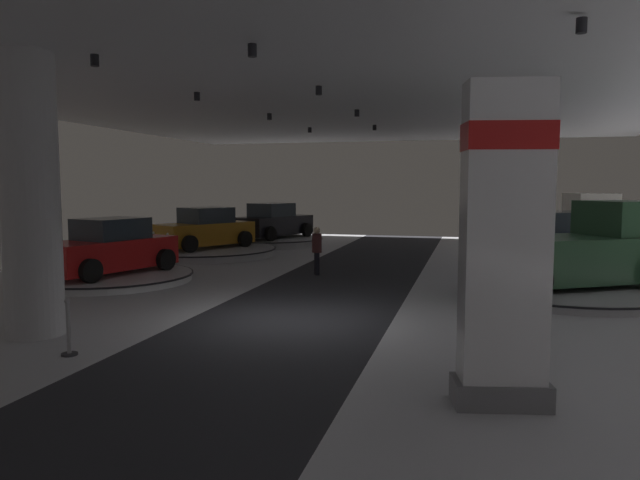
% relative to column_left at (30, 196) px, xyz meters
% --- Properties ---
extents(ground, '(24.00, 44.00, 0.06)m').
position_rel_column_left_xyz_m(ground, '(4.50, 2.45, -2.77)').
color(ground, silver).
extents(ceiling_with_spotlights, '(24.00, 44.00, 0.39)m').
position_rel_column_left_xyz_m(ceiling_with_spotlights, '(4.50, 2.45, 2.80)').
color(ceiling_with_spotlights, silver).
extents(column_left, '(1.10, 1.10, 5.50)m').
position_rel_column_left_xyz_m(column_left, '(0.00, 0.00, 0.00)').
color(column_left, silver).
rests_on(column_left, ground).
extents(brand_sign_pylon, '(1.37, 0.89, 4.31)m').
position_rel_column_left_xyz_m(brand_sign_pylon, '(8.76, -1.53, -0.53)').
color(brand_sign_pylon, slate).
rests_on(brand_sign_pylon, ground).
extents(display_platform_mid_left, '(5.13, 5.13, 0.24)m').
position_rel_column_left_xyz_m(display_platform_mid_left, '(-2.50, 6.02, -2.61)').
color(display_platform_mid_left, silver).
rests_on(display_platform_mid_left, ground).
extents(display_car_mid_left, '(3.09, 4.53, 1.71)m').
position_rel_column_left_xyz_m(display_car_mid_left, '(-2.49, 6.05, -1.74)').
color(display_car_mid_left, red).
rests_on(display_car_mid_left, display_platform_mid_left).
extents(display_platform_far_right, '(5.52, 5.52, 0.36)m').
position_rel_column_left_xyz_m(display_platform_far_right, '(11.11, 11.60, -2.55)').
color(display_platform_far_right, silver).
rests_on(display_platform_far_right, ground).
extents(display_car_far_right, '(4.54, 3.69, 1.71)m').
position_rel_column_left_xyz_m(display_car_far_right, '(11.13, 11.61, -1.63)').
color(display_car_far_right, navy).
rests_on(display_car_far_right, display_platform_far_right).
extents(display_platform_mid_right, '(5.68, 5.68, 0.23)m').
position_rel_column_left_xyz_m(display_platform_mid_right, '(10.85, 7.27, -2.62)').
color(display_platform_mid_right, '#B7B7BC').
rests_on(display_platform_mid_right, ground).
extents(pickup_truck_mid_right, '(5.62, 4.60, 2.30)m').
position_rel_column_left_xyz_m(pickup_truck_mid_right, '(11.13, 7.43, -1.58)').
color(pickup_truck_mid_right, '#2D5638').
rests_on(pickup_truck_mid_right, display_platform_mid_right).
extents(display_platform_far_left, '(6.10, 6.10, 0.31)m').
position_rel_column_left_xyz_m(display_platform_far_left, '(-2.65, 12.93, -2.58)').
color(display_platform_far_left, '#B7B7BC').
rests_on(display_platform_far_left, ground).
extents(display_car_far_left, '(3.58, 4.56, 1.71)m').
position_rel_column_left_xyz_m(display_car_far_left, '(-2.63, 12.95, -1.67)').
color(display_car_far_left, '#B77519').
rests_on(display_car_far_left, display_platform_far_left).
extents(display_platform_deep_right, '(5.77, 5.77, 0.31)m').
position_rel_column_left_xyz_m(display_platform_deep_right, '(11.58, 17.14, -2.58)').
color(display_platform_deep_right, '#333338').
rests_on(display_platform_deep_right, ground).
extents(pickup_truck_deep_right, '(5.65, 3.66, 2.30)m').
position_rel_column_left_xyz_m(pickup_truck_deep_right, '(11.89, 17.22, -1.51)').
color(pickup_truck_deep_right, silver).
rests_on(pickup_truck_deep_right, display_platform_deep_right).
extents(display_platform_deep_left, '(4.84, 4.84, 0.37)m').
position_rel_column_left_xyz_m(display_platform_deep_left, '(-1.16, 17.61, -2.55)').
color(display_platform_deep_left, '#B7B7BC').
rests_on(display_platform_deep_left, ground).
extents(display_car_deep_left, '(3.31, 4.56, 1.71)m').
position_rel_column_left_xyz_m(display_car_deep_left, '(-1.17, 17.58, -1.61)').
color(display_car_deep_left, black).
rests_on(display_car_deep_left, display_platform_deep_left).
extents(visitor_walking_near, '(0.32, 0.32, 1.59)m').
position_rel_column_left_xyz_m(visitor_walking_near, '(3.40, 8.88, -1.84)').
color(visitor_walking_near, black).
rests_on(visitor_walking_near, ground).
extents(stanchion_a, '(0.28, 0.28, 1.01)m').
position_rel_column_left_xyz_m(stanchion_a, '(8.58, 3.03, -2.38)').
color(stanchion_a, '#333338').
rests_on(stanchion_a, ground).
extents(stanchion_b, '(0.28, 0.28, 1.01)m').
position_rel_column_left_xyz_m(stanchion_b, '(1.57, -1.03, -2.38)').
color(stanchion_b, '#333338').
rests_on(stanchion_b, ground).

